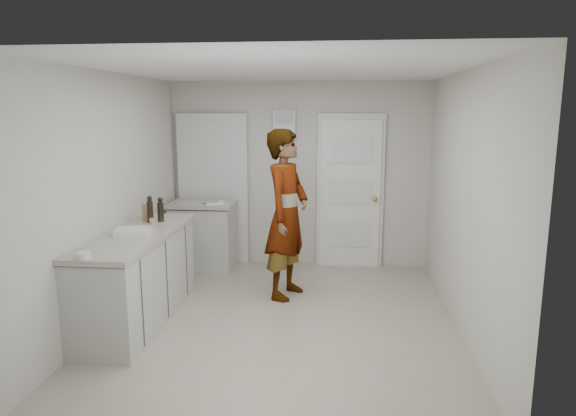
# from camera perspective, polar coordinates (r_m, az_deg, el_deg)

# --- Properties ---
(ground) EXTENTS (4.00, 4.00, 0.00)m
(ground) POSITION_cam_1_polar(r_m,az_deg,el_deg) (5.43, -0.60, -12.18)
(ground) COLOR #A29A88
(ground) RESTS_ON ground
(room_shell) EXTENTS (4.00, 4.00, 4.00)m
(room_shell) POSITION_cam_1_polar(r_m,az_deg,el_deg) (7.04, -0.21, 1.86)
(room_shell) COLOR beige
(room_shell) RESTS_ON ground
(main_counter) EXTENTS (0.64, 1.96, 0.93)m
(main_counter) POSITION_cam_1_polar(r_m,az_deg,el_deg) (5.45, -16.33, -7.76)
(main_counter) COLOR #B6B7B2
(main_counter) RESTS_ON ground
(side_counter) EXTENTS (0.84, 0.61, 0.93)m
(side_counter) POSITION_cam_1_polar(r_m,az_deg,el_deg) (6.97, -9.40, -3.37)
(side_counter) COLOR #B6B7B2
(side_counter) RESTS_ON ground
(person) EXTENTS (0.66, 0.81, 1.92)m
(person) POSITION_cam_1_polar(r_m,az_deg,el_deg) (5.80, -0.14, -0.71)
(person) COLOR silver
(person) RESTS_ON ground
(cake_mix_box) EXTENTS (0.12, 0.07, 0.19)m
(cake_mix_box) POSITION_cam_1_polar(r_m,az_deg,el_deg) (5.86, -15.34, -0.41)
(cake_mix_box) COLOR #A07050
(cake_mix_box) RESTS_ON main_counter
(spice_jar) EXTENTS (0.06, 0.06, 0.09)m
(spice_jar) POSITION_cam_1_polar(r_m,az_deg,el_deg) (5.53, -14.85, -1.58)
(spice_jar) COLOR tan
(spice_jar) RESTS_ON main_counter
(oil_cruet_a) EXTENTS (0.07, 0.07, 0.27)m
(oil_cruet_a) POSITION_cam_1_polar(r_m,az_deg,el_deg) (5.76, -13.98, -0.21)
(oil_cruet_a) COLOR black
(oil_cruet_a) RESTS_ON main_counter
(oil_cruet_b) EXTENTS (0.06, 0.06, 0.29)m
(oil_cruet_b) POSITION_cam_1_polar(r_m,az_deg,el_deg) (5.73, -15.09, -0.19)
(oil_cruet_b) COLOR black
(oil_cruet_b) RESTS_ON main_counter
(baking_dish) EXTENTS (0.39, 0.31, 0.06)m
(baking_dish) POSITION_cam_1_polar(r_m,az_deg,el_deg) (5.24, -16.81, -2.55)
(baking_dish) COLOR silver
(baking_dish) RESTS_ON main_counter
(egg_bowl) EXTENTS (0.13, 0.13, 0.05)m
(egg_bowl) POSITION_cam_1_polar(r_m,az_deg,el_deg) (4.55, -21.80, -4.91)
(egg_bowl) COLOR silver
(egg_bowl) RESTS_ON main_counter
(papers) EXTENTS (0.31, 0.35, 0.01)m
(papers) POSITION_cam_1_polar(r_m,az_deg,el_deg) (6.79, -8.13, 0.61)
(papers) COLOR white
(papers) RESTS_ON side_counter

